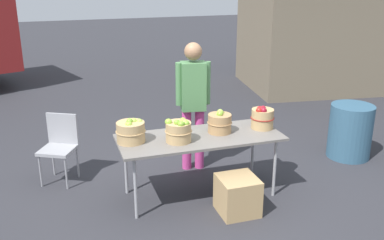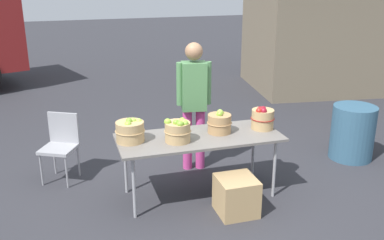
{
  "view_description": "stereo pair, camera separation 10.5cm",
  "coord_description": "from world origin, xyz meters",
  "px_view_note": "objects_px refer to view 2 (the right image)",
  "views": [
    {
      "loc": [
        -1.55,
        -4.5,
        2.59
      ],
      "look_at": [
        0.0,
        0.3,
        0.85
      ],
      "focal_mm": 41.29,
      "sensor_mm": 36.0,
      "label": 1
    },
    {
      "loc": [
        -1.45,
        -4.53,
        2.59
      ],
      "look_at": [
        0.0,
        0.3,
        0.85
      ],
      "focal_mm": 41.29,
      "sensor_mm": 36.0,
      "label": 2
    }
  ],
  "objects_px": {
    "apple_basket_green_1": "(178,131)",
    "folding_chair": "(61,142)",
    "market_table": "(199,140)",
    "vendor_adult": "(194,97)",
    "apple_basket_green_0": "(130,131)",
    "produce_crate": "(236,196)",
    "trash_barrel": "(353,132)",
    "apple_basket_green_2": "(219,123)",
    "apple_basket_red_0": "(262,118)"
  },
  "relations": [
    {
      "from": "folding_chair",
      "to": "apple_basket_green_2",
      "type": "bearing_deg",
      "value": 2.46
    },
    {
      "from": "apple_basket_green_1",
      "to": "apple_basket_green_2",
      "type": "distance_m",
      "value": 0.56
    },
    {
      "from": "apple_basket_green_2",
      "to": "produce_crate",
      "type": "relative_size",
      "value": 0.7
    },
    {
      "from": "apple_basket_green_0",
      "to": "produce_crate",
      "type": "height_order",
      "value": "apple_basket_green_0"
    },
    {
      "from": "folding_chair",
      "to": "apple_basket_green_1",
      "type": "bearing_deg",
      "value": -10.28
    },
    {
      "from": "apple_basket_green_2",
      "to": "produce_crate",
      "type": "xyz_separation_m",
      "value": [
        0.0,
        -0.58,
        -0.66
      ]
    },
    {
      "from": "trash_barrel",
      "to": "apple_basket_green_2",
      "type": "bearing_deg",
      "value": -170.48
    },
    {
      "from": "apple_basket_green_1",
      "to": "apple_basket_red_0",
      "type": "height_order",
      "value": "apple_basket_red_0"
    },
    {
      "from": "apple_basket_green_0",
      "to": "folding_chair",
      "type": "relative_size",
      "value": 0.39
    },
    {
      "from": "apple_basket_green_1",
      "to": "apple_basket_green_0",
      "type": "bearing_deg",
      "value": 162.98
    },
    {
      "from": "folding_chair",
      "to": "vendor_adult",
      "type": "bearing_deg",
      "value": 21.82
    },
    {
      "from": "trash_barrel",
      "to": "produce_crate",
      "type": "distance_m",
      "value": 2.35
    },
    {
      "from": "folding_chair",
      "to": "trash_barrel",
      "type": "relative_size",
      "value": 1.11
    },
    {
      "from": "market_table",
      "to": "folding_chair",
      "type": "xyz_separation_m",
      "value": [
        -1.55,
        0.92,
        -0.2
      ]
    },
    {
      "from": "apple_basket_green_0",
      "to": "apple_basket_red_0",
      "type": "distance_m",
      "value": 1.59
    },
    {
      "from": "market_table",
      "to": "apple_basket_green_0",
      "type": "height_order",
      "value": "apple_basket_green_0"
    },
    {
      "from": "folding_chair",
      "to": "market_table",
      "type": "bearing_deg",
      "value": -2.8
    },
    {
      "from": "apple_basket_green_0",
      "to": "trash_barrel",
      "type": "distance_m",
      "value": 3.25
    },
    {
      "from": "apple_basket_green_2",
      "to": "vendor_adult",
      "type": "xyz_separation_m",
      "value": [
        -0.11,
        0.68,
        0.14
      ]
    },
    {
      "from": "apple_basket_green_2",
      "to": "produce_crate",
      "type": "bearing_deg",
      "value": -89.96
    },
    {
      "from": "vendor_adult",
      "to": "apple_basket_green_0",
      "type": "bearing_deg",
      "value": 44.02
    },
    {
      "from": "apple_basket_green_1",
      "to": "apple_basket_green_2",
      "type": "bearing_deg",
      "value": 14.04
    },
    {
      "from": "vendor_adult",
      "to": "folding_chair",
      "type": "xyz_separation_m",
      "value": [
        -1.71,
        0.18,
        -0.5
      ]
    },
    {
      "from": "market_table",
      "to": "apple_basket_red_0",
      "type": "distance_m",
      "value": 0.82
    },
    {
      "from": "apple_basket_green_2",
      "to": "apple_basket_red_0",
      "type": "height_order",
      "value": "apple_basket_red_0"
    },
    {
      "from": "market_table",
      "to": "folding_chair",
      "type": "height_order",
      "value": "folding_chair"
    },
    {
      "from": "market_table",
      "to": "vendor_adult",
      "type": "relative_size",
      "value": 1.11
    },
    {
      "from": "market_table",
      "to": "produce_crate",
      "type": "xyz_separation_m",
      "value": [
        0.26,
        -0.52,
        -0.5
      ]
    },
    {
      "from": "apple_basket_green_0",
      "to": "folding_chair",
      "type": "distance_m",
      "value": 1.2
    },
    {
      "from": "vendor_adult",
      "to": "apple_basket_green_1",
      "type": "bearing_deg",
      "value": 70.83
    },
    {
      "from": "apple_basket_green_1",
      "to": "produce_crate",
      "type": "bearing_deg",
      "value": -39.11
    },
    {
      "from": "apple_basket_green_2",
      "to": "trash_barrel",
      "type": "height_order",
      "value": "apple_basket_green_2"
    },
    {
      "from": "apple_basket_green_2",
      "to": "folding_chair",
      "type": "bearing_deg",
      "value": 154.52
    },
    {
      "from": "apple_basket_red_0",
      "to": "produce_crate",
      "type": "relative_size",
      "value": 0.68
    },
    {
      "from": "apple_basket_red_0",
      "to": "trash_barrel",
      "type": "xyz_separation_m",
      "value": [
        1.61,
        0.39,
        -0.5
      ]
    },
    {
      "from": "apple_basket_green_0",
      "to": "apple_basket_green_2",
      "type": "relative_size",
      "value": 1.14
    },
    {
      "from": "apple_basket_green_1",
      "to": "folding_chair",
      "type": "relative_size",
      "value": 0.35
    },
    {
      "from": "market_table",
      "to": "folding_chair",
      "type": "distance_m",
      "value": 1.82
    },
    {
      "from": "market_table",
      "to": "produce_crate",
      "type": "relative_size",
      "value": 4.52
    },
    {
      "from": "apple_basket_green_0",
      "to": "trash_barrel",
      "type": "height_order",
      "value": "apple_basket_green_0"
    },
    {
      "from": "vendor_adult",
      "to": "folding_chair",
      "type": "bearing_deg",
      "value": 2.83
    },
    {
      "from": "trash_barrel",
      "to": "vendor_adult",
      "type": "bearing_deg",
      "value": 171.89
    },
    {
      "from": "apple_basket_green_1",
      "to": "trash_barrel",
      "type": "xyz_separation_m",
      "value": [
        2.69,
        0.5,
        -0.49
      ]
    },
    {
      "from": "apple_basket_green_0",
      "to": "vendor_adult",
      "type": "height_order",
      "value": "vendor_adult"
    },
    {
      "from": "apple_basket_green_1",
      "to": "folding_chair",
      "type": "xyz_separation_m",
      "value": [
        -1.27,
        1.0,
        -0.37
      ]
    },
    {
      "from": "trash_barrel",
      "to": "apple_basket_green_1",
      "type": "bearing_deg",
      "value": -169.56
    },
    {
      "from": "vendor_adult",
      "to": "produce_crate",
      "type": "xyz_separation_m",
      "value": [
        0.11,
        -1.26,
        -0.8
      ]
    },
    {
      "from": "market_table",
      "to": "apple_basket_green_2",
      "type": "xyz_separation_m",
      "value": [
        0.26,
        0.06,
        0.17
      ]
    },
    {
      "from": "apple_basket_green_0",
      "to": "apple_basket_green_1",
      "type": "bearing_deg",
      "value": -17.02
    },
    {
      "from": "apple_basket_red_0",
      "to": "trash_barrel",
      "type": "bearing_deg",
      "value": 13.6
    }
  ]
}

